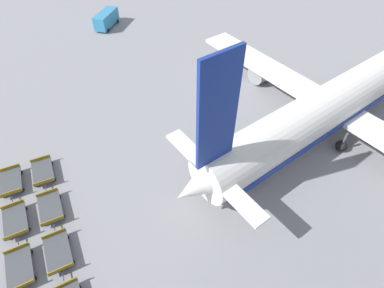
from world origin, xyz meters
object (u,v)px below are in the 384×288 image
(service_van, at_px, (106,19))
(baggage_dolly_row_near_col_a, at_px, (11,182))
(baggage_dolly_row_near_col_b, at_px, (15,221))
(baggage_dolly_row_near_col_c, at_px, (20,268))
(airplane, at_px, (343,98))
(baggage_dolly_row_mid_a_col_c, at_px, (58,252))
(baggage_dolly_row_mid_a_col_b, at_px, (50,208))
(baggage_dolly_row_mid_a_col_a, at_px, (43,172))

(service_van, relative_size, baggage_dolly_row_near_col_a, 1.37)
(baggage_dolly_row_near_col_b, xyz_separation_m, baggage_dolly_row_near_col_c, (4.15, -0.81, 0.00))
(airplane, xyz_separation_m, baggage_dolly_row_near_col_a, (-12.36, -30.58, -2.68))
(baggage_dolly_row_near_col_a, bearing_deg, baggage_dolly_row_near_col_c, -10.71)
(baggage_dolly_row_near_col_b, bearing_deg, baggage_dolly_row_mid_a_col_c, 21.18)
(airplane, height_order, baggage_dolly_row_mid_a_col_b, airplane)
(baggage_dolly_row_near_col_c, bearing_deg, baggage_dolly_row_near_col_a, 169.29)
(airplane, xyz_separation_m, baggage_dolly_row_mid_a_col_c, (-3.39, -29.56, -2.68))
(service_van, relative_size, baggage_dolly_row_near_col_c, 1.37)
(airplane, distance_m, baggage_dolly_row_mid_a_col_a, 30.44)
(service_van, distance_m, baggage_dolly_row_near_col_a, 32.41)
(service_van, bearing_deg, airplane, 14.06)
(service_van, bearing_deg, baggage_dolly_row_mid_a_col_a, -36.95)
(baggage_dolly_row_near_col_a, xyz_separation_m, baggage_dolly_row_mid_a_col_c, (8.97, 1.02, 0.00))
(baggage_dolly_row_near_col_a, height_order, baggage_dolly_row_near_col_c, same)
(airplane, height_order, baggage_dolly_row_near_col_c, airplane)
(service_van, height_order, baggage_dolly_row_near_col_c, service_van)
(airplane, distance_m, baggage_dolly_row_mid_a_col_c, 29.88)
(baggage_dolly_row_near_col_c, bearing_deg, service_van, 144.97)
(service_van, height_order, baggage_dolly_row_mid_a_col_b, service_van)
(baggage_dolly_row_near_col_c, distance_m, baggage_dolly_row_mid_a_col_c, 2.67)
(service_van, xyz_separation_m, baggage_dolly_row_near_col_b, (28.64, -22.17, -0.77))
(airplane, bearing_deg, baggage_dolly_row_near_col_b, -104.42)
(service_van, xyz_separation_m, baggage_dolly_row_mid_a_col_c, (33.31, -20.37, -0.77))
(baggage_dolly_row_mid_a_col_a, height_order, baggage_dolly_row_mid_a_col_c, same)
(baggage_dolly_row_near_col_a, xyz_separation_m, baggage_dolly_row_near_col_c, (8.45, -1.60, 0.00))
(service_van, bearing_deg, baggage_dolly_row_near_col_c, -35.03)
(baggage_dolly_row_near_col_a, distance_m, baggage_dolly_row_mid_a_col_c, 9.02)
(service_van, relative_size, baggage_dolly_row_mid_a_col_a, 1.37)
(baggage_dolly_row_mid_a_col_b, relative_size, baggage_dolly_row_mid_a_col_c, 1.00)
(baggage_dolly_row_near_col_c, xyz_separation_m, baggage_dolly_row_mid_a_col_c, (0.52, 2.62, 0.00))
(baggage_dolly_row_mid_a_col_a, distance_m, baggage_dolly_row_mid_a_col_b, 4.33)
(baggage_dolly_row_mid_a_col_c, bearing_deg, baggage_dolly_row_near_col_a, -173.48)
(airplane, relative_size, baggage_dolly_row_near_col_b, 10.76)
(baggage_dolly_row_mid_a_col_b, height_order, baggage_dolly_row_mid_a_col_c, same)
(service_van, xyz_separation_m, baggage_dolly_row_near_col_a, (24.34, -21.39, -0.77))
(baggage_dolly_row_mid_a_col_b, distance_m, baggage_dolly_row_mid_a_col_c, 4.22)
(baggage_dolly_row_near_col_a, bearing_deg, baggage_dolly_row_mid_a_col_a, 77.82)
(baggage_dolly_row_near_col_b, bearing_deg, airplane, 75.58)
(baggage_dolly_row_near_col_c, xyz_separation_m, baggage_dolly_row_mid_a_col_b, (-3.62, 3.48, 0.00))
(baggage_dolly_row_near_col_c, bearing_deg, airplane, 83.07)
(service_van, bearing_deg, baggage_dolly_row_mid_a_col_c, -31.44)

